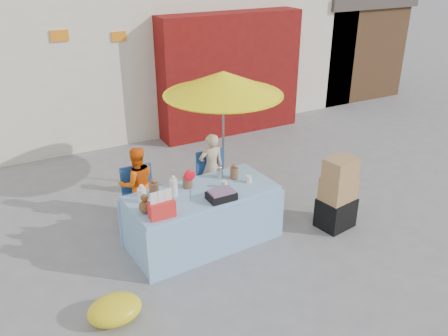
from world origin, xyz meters
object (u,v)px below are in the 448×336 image
umbrella (223,84)px  market_table (202,216)px  chair_right (215,188)px  vendor_beige (211,167)px  box_stack (337,196)px  chair_left (142,206)px  vendor_orange (137,184)px

umbrella → market_table: bearing=-128.6°
chair_right → umbrella: 1.69m
vendor_beige → umbrella: bearing=-150.3°
umbrella → box_stack: 2.44m
chair_left → vendor_beige: vendor_beige is taller
market_table → vendor_beige: size_ratio=1.86×
umbrella → vendor_orange: bearing=-174.5°
chair_right → box_stack: size_ratio=0.76×
chair_right → umbrella: (0.30, 0.28, 1.64)m
market_table → chair_right: market_table is taller
market_table → chair_left: 1.11m
market_table → box_stack: 2.01m
umbrella → box_stack: bearing=-61.7°
market_table → vendor_orange: bearing=114.1°
chair_left → box_stack: size_ratio=0.76×
chair_right → vendor_orange: vendor_orange is taller
vendor_orange → box_stack: size_ratio=1.04×
box_stack → vendor_beige: bearing=127.7°
vendor_orange → chair_right: bearing=177.0°
market_table → chair_left: market_table is taller
chair_right → umbrella: umbrella is taller
market_table → box_stack: size_ratio=1.93×
vendor_orange → market_table: bearing=121.4°
chair_left → vendor_beige: size_ratio=0.73×
market_table → vendor_beige: market_table is taller
box_stack → vendor_orange: bearing=147.1°
chair_left → umbrella: umbrella is taller
vendor_orange → box_stack: vendor_orange is taller
chair_left → vendor_orange: (-0.00, 0.13, 0.33)m
chair_left → box_stack: (2.51, -1.49, 0.26)m
market_table → vendor_orange: size_ratio=1.85×
chair_left → box_stack: box_stack is taller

